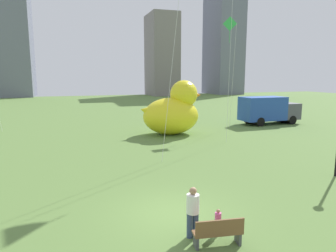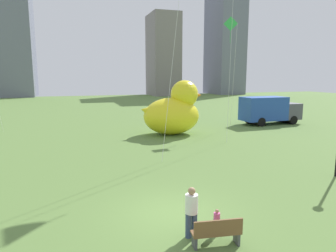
# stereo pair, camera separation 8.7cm
# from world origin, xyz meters

# --- Properties ---
(ground_plane) EXTENTS (140.00, 140.00, 0.00)m
(ground_plane) POSITION_xyz_m (0.00, 0.00, 0.00)
(ground_plane) COLOR #5A7B3B
(park_bench) EXTENTS (1.52, 0.64, 0.90)m
(park_bench) POSITION_xyz_m (0.58, -2.55, 0.47)
(park_bench) COLOR brown
(park_bench) RESTS_ON ground
(person_adult) EXTENTS (0.40, 0.40, 1.63)m
(person_adult) POSITION_xyz_m (0.07, -1.80, 0.90)
(person_adult) COLOR #38476B
(person_adult) RESTS_ON ground
(person_child) EXTENTS (0.21, 0.21, 0.85)m
(person_child) POSITION_xyz_m (0.90, -1.90, 0.47)
(person_child) COLOR silver
(person_child) RESTS_ON ground
(giant_inflatable_duck) EXTENTS (5.58, 3.58, 4.63)m
(giant_inflatable_duck) POSITION_xyz_m (5.12, 14.62, 1.97)
(giant_inflatable_duck) COLOR yellow
(giant_inflatable_duck) RESTS_ON ground
(box_truck) EXTENTS (6.39, 2.54, 2.85)m
(box_truck) POSITION_xyz_m (16.36, 16.84, 1.45)
(box_truck) COLOR #264CA5
(box_truck) RESTS_ON ground
(city_skyline) EXTENTS (62.79, 16.90, 33.46)m
(city_skyline) POSITION_xyz_m (11.13, 69.59, 14.27)
(city_skyline) COLOR slate
(city_skyline) RESTS_ON ground
(kite_green) EXTENTS (1.18, 0.92, 10.28)m
(kite_green) POSITION_xyz_m (10.93, 15.63, 9.26)
(kite_green) COLOR silver
(kite_green) RESTS_ON ground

